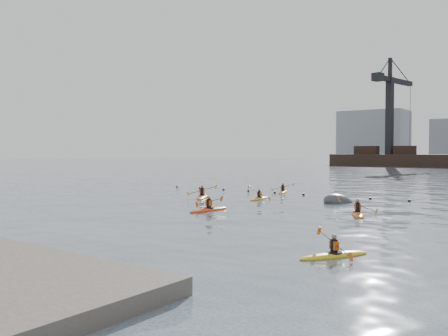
{
  "coord_description": "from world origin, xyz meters",
  "views": [
    {
      "loc": [
        17.11,
        -15.01,
        3.83
      ],
      "look_at": [
        -0.4,
        8.56,
        2.8
      ],
      "focal_mm": 38.0,
      "sensor_mm": 36.0,
      "label": 1
    }
  ],
  "objects": [
    {
      "name": "kayaker_5",
      "position": [
        -4.6,
        23.36,
        0.1
      ],
      "size": [
        2.09,
        3.21,
        1.11
      ],
      "rotation": [
        0.0,
        0.0,
        0.35
      ],
      "color": "yellow",
      "rests_on": "ground"
    },
    {
      "name": "mooring_buoy",
      "position": [
        2.91,
        18.51,
        0.0
      ],
      "size": [
        2.75,
        3.01,
        1.72
      ],
      "primitive_type": "ellipsoid",
      "rotation": [
        0.0,
        0.21,
        0.94
      ],
      "color": "#3B3D3F",
      "rests_on": "ground"
    },
    {
      "name": "kayaker_1",
      "position": [
        10.15,
        1.05,
        0.09
      ],
      "size": [
        1.99,
        2.84,
        1.08
      ],
      "rotation": [
        0.0,
        0.0,
        -0.53
      ],
      "color": "yellow",
      "rests_on": "ground"
    },
    {
      "name": "ground",
      "position": [
        0.0,
        0.0,
        0.0
      ],
      "size": [
        400.0,
        400.0,
        0.0
      ],
      "primitive_type": "plane",
      "color": "#324149",
      "rests_on": "ground"
    },
    {
      "name": "kayaker_4",
      "position": [
        6.62,
        12.62,
        0.11
      ],
      "size": [
        2.19,
        3.38,
        1.26
      ],
      "rotation": [
        0.0,
        0.0,
        3.62
      ],
      "color": "orange",
      "rests_on": "ground"
    },
    {
      "name": "kayaker_3",
      "position": [
        -3.14,
        16.97,
        0.09
      ],
      "size": [
        2.07,
        2.99,
        1.2
      ],
      "rotation": [
        0.0,
        0.0,
        0.1
      ],
      "color": "gold",
      "rests_on": "ground"
    },
    {
      "name": "kayaker_0",
      "position": [
        -1.81,
        8.82,
        0.11
      ],
      "size": [
        2.34,
        3.49,
        1.18
      ],
      "rotation": [
        0.0,
        0.0,
        -0.08
      ],
      "color": "#EB4816",
      "rests_on": "ground"
    },
    {
      "name": "kayaker_2",
      "position": [
        -7.53,
        15.13,
        0.11
      ],
      "size": [
        2.5,
        3.54,
        1.28
      ],
      "rotation": [
        0.0,
        0.0,
        0.53
      ],
      "color": "orange",
      "rests_on": "ground"
    },
    {
      "name": "float_line",
      "position": [
        -0.5,
        22.53,
        0.03
      ],
      "size": [
        33.24,
        0.73,
        0.24
      ],
      "color": "black",
      "rests_on": "ground"
    }
  ]
}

